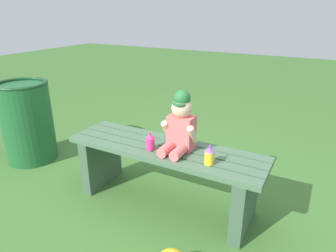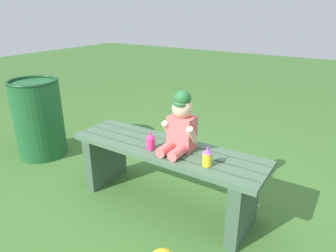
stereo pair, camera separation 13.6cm
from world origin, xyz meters
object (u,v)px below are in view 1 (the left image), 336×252
sippy_cup_right (209,155)px  trash_bin (28,122)px  child_figure (180,125)px  sippy_cup_left (150,142)px  park_bench (165,167)px

sippy_cup_right → trash_bin: trash_bin is taller
child_figure → trash_bin: bearing=179.9°
sippy_cup_right → sippy_cup_left: bearing=180.0°
sippy_cup_right → trash_bin: size_ratio=0.17×
sippy_cup_left → child_figure: bearing=30.8°
child_figure → sippy_cup_right: child_figure is taller
sippy_cup_left → trash_bin: size_ratio=0.17×
sippy_cup_right → trash_bin: 1.82m
park_bench → trash_bin: (-1.46, 0.02, 0.07)m
sippy_cup_left → park_bench: bearing=53.5°
park_bench → sippy_cup_right: (0.36, -0.08, 0.22)m
park_bench → sippy_cup_left: (-0.06, -0.08, 0.22)m
park_bench → child_figure: 0.35m
child_figure → sippy_cup_right: (0.25, -0.10, -0.12)m
child_figure → park_bench: bearing=-170.5°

